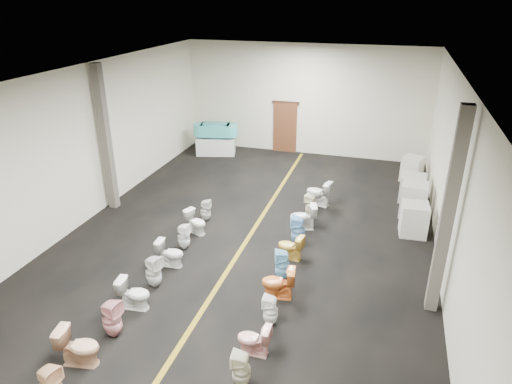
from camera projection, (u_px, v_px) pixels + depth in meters
floor at (245, 243)px, 12.57m from camera, size 16.00×16.00×0.00m
ceiling at (244, 77)px, 10.75m from camera, size 16.00×16.00×0.00m
wall_back at (305, 100)px, 18.66m from camera, size 10.00×0.00×10.00m
wall_left at (78, 148)px, 12.97m from camera, size 0.00×16.00×16.00m
wall_right at (454, 189)px, 10.34m from camera, size 0.00×16.00×16.00m
aisle_stripe at (245, 242)px, 12.57m from camera, size 0.12×15.60×0.01m
back_door at (285, 128)px, 19.31m from camera, size 1.00×0.10×2.10m
door_frame at (286, 102)px, 18.88m from camera, size 1.15×0.08×0.10m
column_left at (106, 139)px, 13.78m from camera, size 0.25×0.25×4.50m
column_right at (447, 216)px, 9.09m from camera, size 0.25×0.25×4.50m
display_table at (216, 146)px, 19.28m from camera, size 1.75×1.19×0.71m
bathtub at (215, 129)px, 18.99m from camera, size 1.84×0.89×0.55m
appliance_crate_a at (414, 219)px, 12.83m from camera, size 0.77×0.77×0.93m
appliance_crate_b at (413, 200)px, 13.91m from camera, size 0.80×0.80×1.04m
appliance_crate_c at (413, 188)px, 14.92m from camera, size 0.85×0.85×0.89m
appliance_crate_d at (412, 169)px, 16.48m from camera, size 0.84×0.84×0.92m
toilet_left_2 at (79, 346)px, 8.35m from camera, size 0.83×0.56×0.78m
toilet_left_3 at (112, 318)px, 9.03m from camera, size 0.43×0.42×0.83m
toilet_left_4 at (134, 294)px, 9.86m from camera, size 0.75×0.48×0.72m
toilet_left_5 at (154, 271)px, 10.56m from camera, size 0.46×0.45×0.81m
toilet_left_6 at (170, 253)px, 11.39m from camera, size 0.71×0.43×0.70m
toilet_left_7 at (184, 236)px, 12.15m from camera, size 0.35×0.34×0.73m
toilet_left_8 at (196, 222)px, 12.95m from camera, size 0.76×0.60×0.68m
toilet_left_9 at (206, 210)px, 13.65m from camera, size 0.34×0.33×0.68m
toilet_right_2 at (241, 369)px, 7.89m from camera, size 0.36×0.36×0.72m
toilet_right_3 at (254, 340)px, 8.60m from camera, size 0.65×0.38×0.66m
toilet_right_4 at (270, 310)px, 9.37m from camera, size 0.33×0.33×0.69m
toilet_right_5 at (278, 283)px, 10.18m from camera, size 0.80×0.54×0.76m
toilet_right_6 at (282, 265)px, 10.84m from camera, size 0.45×0.45×0.78m
toilet_right_7 at (290, 247)px, 11.70m from camera, size 0.72×0.48×0.69m
toilet_right_8 at (298, 230)px, 12.35m from camera, size 0.40×0.39×0.83m
toilet_right_9 at (303, 217)px, 13.15m from camera, size 0.84×0.64×0.77m
toilet_right_10 at (311, 205)px, 13.93m from camera, size 0.39×0.39×0.71m
toilet_right_11 at (318, 193)px, 14.63m from camera, size 0.91×0.65×0.83m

